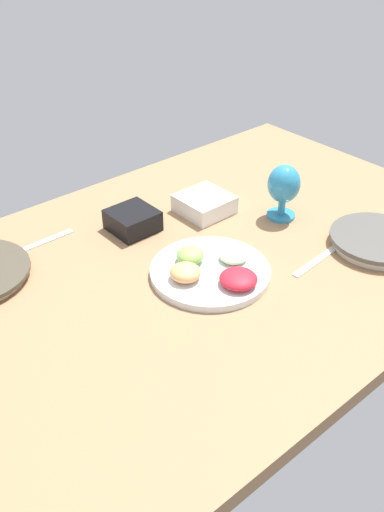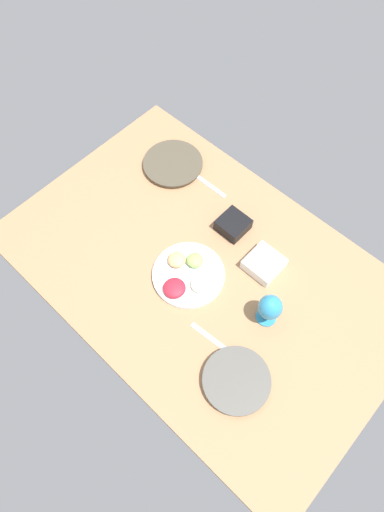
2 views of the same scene
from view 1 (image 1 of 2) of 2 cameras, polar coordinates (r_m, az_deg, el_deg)
The scene contains 8 objects.
ground_plane at distance 145.04cm, azimuth 0.89°, elevation -1.01°, with size 160.00×104.00×4.00cm, color #99704C.
dinner_plate_left at distance 155.50cm, azimuth 17.85°, elevation 1.44°, with size 24.32×24.32×3.18cm.
fruit_platter at distance 137.20cm, azimuth 1.86°, elevation -1.44°, with size 28.97×28.97×5.43cm.
hurricane_glass_blue at distance 159.12cm, azimuth 9.07°, elevation 6.83°, with size 8.99×8.99×15.62cm.
square_bowl_black at distance 155.19cm, azimuth -5.90°, elevation 3.64°, with size 11.72×11.72×5.66cm.
square_bowl_white at distance 162.90cm, azimuth 1.24°, elevation 5.27°, with size 13.56×13.56×4.99cm.
fork_by_left_plate at distance 146.33cm, azimuth 12.22°, elevation -0.44°, with size 18.00×1.80×0.60cm, color silver.
fork_by_right_plate at distance 155.12cm, azimuth -14.64°, elevation 1.36°, with size 18.00×1.80×0.60cm, color silver.
Camera 1 is at (79.10, 88.10, 81.77)cm, focal length 40.39 mm.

